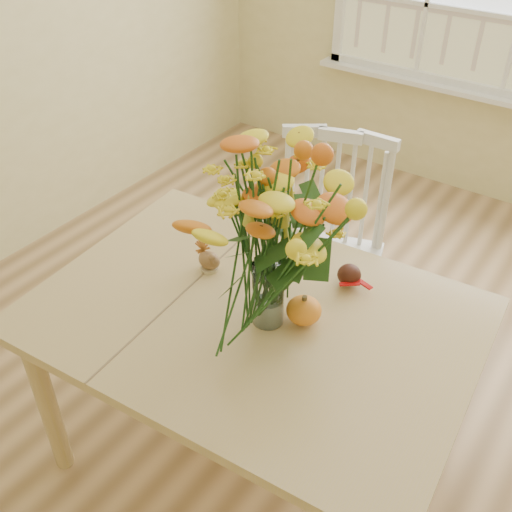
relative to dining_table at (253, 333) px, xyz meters
The scene contains 7 objects.
floor 0.74m from the dining_table, 79.31° to the left, with size 4.00×4.50×0.01m, color olive.
dining_table is the anchor object (origin of this frame).
windsor_chair 0.76m from the dining_table, 99.69° to the left, with size 0.59×0.58×1.03m.
flower_vase 0.44m from the dining_table, ahead, with size 0.48×0.48×0.56m.
pumpkin 0.22m from the dining_table, 20.26° to the left, with size 0.11×0.11×0.09m, color orange.
turkey_figurine 0.31m from the dining_table, 159.09° to the left, with size 0.09×0.07×0.10m.
dark_gourd 0.39m from the dining_table, 59.25° to the left, with size 0.12×0.08×0.07m.
Camera 1 is at (0.80, -1.49, 2.09)m, focal length 42.00 mm.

